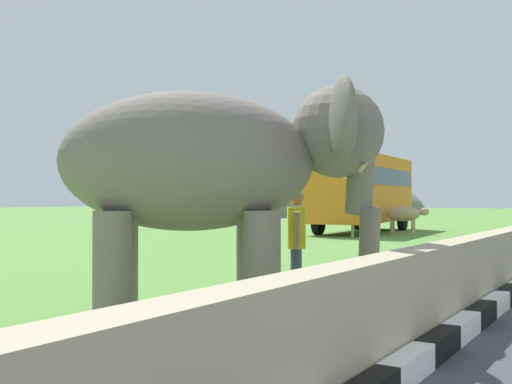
{
  "coord_description": "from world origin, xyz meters",
  "views": [
    {
      "loc": [
        -3.92,
        2.27,
        1.5
      ],
      "look_at": [
        2.52,
        6.34,
        1.6
      ],
      "focal_mm": 42.87,
      "sensor_mm": 36.0,
      "label": 1
    }
  ],
  "objects_px": {
    "person_handler": "(296,241)",
    "cow_near": "(404,214)",
    "elephant": "(218,166)",
    "bus_orange": "(363,187)",
    "cow_mid": "(362,215)"
  },
  "relations": [
    {
      "from": "person_handler",
      "to": "cow_near",
      "type": "relative_size",
      "value": 0.86
    },
    {
      "from": "elephant",
      "to": "bus_orange",
      "type": "xyz_separation_m",
      "value": [
        20.48,
        6.53,
        0.16
      ]
    },
    {
      "from": "bus_orange",
      "to": "cow_near",
      "type": "bearing_deg",
      "value": -107.35
    },
    {
      "from": "cow_near",
      "to": "bus_orange",
      "type": "bearing_deg",
      "value": 72.65
    },
    {
      "from": "person_handler",
      "to": "bus_orange",
      "type": "height_order",
      "value": "bus_orange"
    },
    {
      "from": "bus_orange",
      "to": "cow_near",
      "type": "height_order",
      "value": "bus_orange"
    },
    {
      "from": "elephant",
      "to": "person_handler",
      "type": "bearing_deg",
      "value": -9.32
    },
    {
      "from": "person_handler",
      "to": "bus_orange",
      "type": "relative_size",
      "value": 0.19
    },
    {
      "from": "cow_near",
      "to": "cow_mid",
      "type": "relative_size",
      "value": 1.01
    },
    {
      "from": "cow_near",
      "to": "elephant",
      "type": "bearing_deg",
      "value": -167.57
    },
    {
      "from": "person_handler",
      "to": "cow_near",
      "type": "xyz_separation_m",
      "value": [
        18.26,
        4.62,
        -0.06
      ]
    },
    {
      "from": "cow_mid",
      "to": "cow_near",
      "type": "bearing_deg",
      "value": -20.3
    },
    {
      "from": "elephant",
      "to": "cow_mid",
      "type": "bearing_deg",
      "value": 16.92
    },
    {
      "from": "bus_orange",
      "to": "cow_mid",
      "type": "xyz_separation_m",
      "value": [
        -3.14,
        -1.25,
        -1.21
      ]
    },
    {
      "from": "elephant",
      "to": "cow_near",
      "type": "distance_m",
      "value": 20.3
    }
  ]
}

